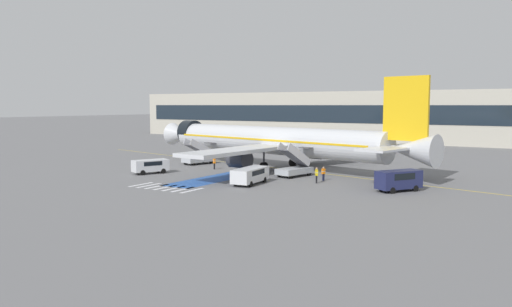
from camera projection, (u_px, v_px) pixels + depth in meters
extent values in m
plane|color=slate|center=(270.00, 167.00, 70.15)|extent=(600.00, 600.00, 0.00)
cube|color=gold|center=(270.00, 167.00, 69.61)|extent=(78.89, 16.81, 0.01)
cube|color=#2856A8|center=(211.00, 179.00, 58.34)|extent=(4.12, 13.29, 0.01)
cube|color=silver|center=(141.00, 184.00, 54.54)|extent=(0.44, 3.60, 0.01)
cube|color=silver|center=(149.00, 185.00, 53.90)|extent=(0.44, 3.60, 0.01)
cube|color=silver|center=(157.00, 186.00, 53.27)|extent=(0.44, 3.60, 0.01)
cube|color=silver|center=(165.00, 187.00, 52.63)|extent=(0.44, 3.60, 0.01)
cube|color=silver|center=(174.00, 188.00, 51.99)|extent=(0.44, 3.60, 0.01)
cube|color=silver|center=(183.00, 189.00, 51.35)|extent=(0.44, 3.60, 0.01)
cube|color=silver|center=(192.00, 190.00, 50.72)|extent=(0.44, 3.60, 0.01)
cylinder|color=silver|center=(270.00, 140.00, 69.24)|extent=(36.58, 11.26, 3.80)
cone|color=silver|center=(180.00, 134.00, 83.37)|extent=(4.86, 4.51, 3.73)
cone|color=silver|center=(412.00, 150.00, 54.58)|extent=(6.33, 4.75, 3.65)
cylinder|color=black|center=(191.00, 132.00, 81.35)|extent=(3.02, 4.23, 3.84)
cube|color=#EAB214|center=(270.00, 139.00, 69.22)|extent=(33.73, 10.73, 0.24)
cube|color=silver|center=(239.00, 150.00, 60.16)|extent=(5.77, 18.12, 0.44)
cylinder|color=#38383D|center=(239.00, 159.00, 62.72)|extent=(3.25, 2.74, 2.20)
cube|color=silver|center=(330.00, 142.00, 73.45)|extent=(10.36, 18.34, 0.44)
cylinder|color=#38383D|center=(314.00, 151.00, 73.59)|extent=(3.25, 2.74, 2.20)
cube|color=#EAB214|center=(406.00, 109.00, 54.73)|extent=(5.28, 1.45, 7.10)
cube|color=silver|center=(383.00, 149.00, 52.97)|extent=(4.60, 6.66, 0.24)
cube|color=silver|center=(415.00, 145.00, 58.13)|extent=(4.60, 6.66, 0.24)
cylinder|color=#38383D|center=(210.00, 148.00, 78.30)|extent=(0.20, 0.20, 2.98)
cylinder|color=black|center=(210.00, 158.00, 78.45)|extent=(0.88, 0.45, 0.84)
cylinder|color=#38383D|center=(264.00, 156.00, 66.09)|extent=(0.24, 0.24, 2.66)
cylinder|color=black|center=(264.00, 166.00, 66.22)|extent=(1.20, 0.81, 1.10)
cylinder|color=#38383D|center=(293.00, 153.00, 70.38)|extent=(0.24, 0.24, 2.66)
cylinder|color=black|center=(293.00, 163.00, 70.51)|extent=(1.20, 0.81, 1.10)
cube|color=#ADB2BA|center=(199.00, 159.00, 73.30)|extent=(3.14, 5.15, 0.70)
cylinder|color=black|center=(203.00, 160.00, 75.18)|extent=(0.36, 0.73, 0.70)
cylinder|color=black|center=(212.00, 161.00, 73.89)|extent=(0.36, 0.73, 0.70)
cylinder|color=black|center=(186.00, 162.00, 72.79)|extent=(0.36, 0.73, 0.70)
cylinder|color=black|center=(194.00, 163.00, 71.49)|extent=(0.36, 0.73, 0.70)
cube|color=#4C4C51|center=(199.00, 150.00, 73.17)|extent=(2.25, 4.35, 2.09)
cube|color=#4C4C51|center=(210.00, 143.00, 74.71)|extent=(1.84, 1.42, 0.12)
cube|color=silver|center=(195.00, 147.00, 73.66)|extent=(0.98, 4.40, 2.80)
cube|color=silver|center=(202.00, 148.00, 72.59)|extent=(0.98, 4.40, 2.80)
cube|color=#ADB2BA|center=(294.00, 171.00, 60.62)|extent=(3.14, 5.15, 0.70)
cylinder|color=black|center=(297.00, 172.00, 62.50)|extent=(0.36, 0.73, 0.70)
cylinder|color=black|center=(309.00, 173.00, 61.20)|extent=(0.36, 0.73, 0.70)
cylinder|color=black|center=(279.00, 174.00, 60.10)|extent=(0.36, 0.73, 0.70)
cylinder|color=black|center=(291.00, 176.00, 58.80)|extent=(0.36, 0.73, 0.70)
cube|color=#4C4C51|center=(294.00, 158.00, 60.47)|extent=(2.26, 4.36, 2.48)
cube|color=#4C4C51|center=(306.00, 148.00, 61.99)|extent=(1.84, 1.42, 0.12)
cube|color=silver|center=(290.00, 154.00, 60.96)|extent=(1.00, 4.47, 3.16)
cube|color=silver|center=(299.00, 155.00, 59.89)|extent=(1.00, 4.47, 3.16)
cube|color=#38383D|center=(375.00, 150.00, 88.38)|extent=(3.31, 9.09, 0.60)
cube|color=silver|center=(385.00, 145.00, 91.77)|extent=(2.55, 2.19, 1.60)
cube|color=black|center=(387.00, 143.00, 92.52)|extent=(2.00, 0.22, 0.70)
cylinder|color=#B7BCC4|center=(374.00, 142.00, 87.94)|extent=(2.73, 6.30, 2.18)
cylinder|color=gold|center=(374.00, 142.00, 87.94)|extent=(2.25, 0.55, 2.22)
cylinder|color=black|center=(378.00, 149.00, 92.25)|extent=(0.37, 0.98, 0.96)
cylinder|color=black|center=(390.00, 150.00, 90.81)|extent=(0.37, 0.98, 0.96)
cylinder|color=black|center=(367.00, 151.00, 88.74)|extent=(0.37, 0.98, 0.96)
cylinder|color=black|center=(380.00, 152.00, 87.30)|extent=(0.37, 0.98, 0.96)
cylinder|color=black|center=(361.00, 152.00, 86.79)|extent=(0.37, 0.98, 0.96)
cylinder|color=black|center=(374.00, 153.00, 85.35)|extent=(0.37, 0.98, 0.96)
cube|color=silver|center=(250.00, 175.00, 54.68)|extent=(2.58, 5.72, 1.46)
cube|color=black|center=(250.00, 172.00, 54.65)|extent=(2.36, 3.24, 0.53)
cylinder|color=black|center=(251.00, 184.00, 52.80)|extent=(0.26, 0.66, 0.64)
cylinder|color=black|center=(235.00, 183.00, 53.63)|extent=(0.26, 0.66, 0.64)
cylinder|color=black|center=(265.00, 180.00, 55.87)|extent=(0.26, 0.66, 0.64)
cylinder|color=black|center=(250.00, 179.00, 56.69)|extent=(0.26, 0.66, 0.64)
cube|color=silver|center=(150.00, 165.00, 63.12)|extent=(3.39, 4.79, 1.44)
cube|color=black|center=(150.00, 163.00, 63.09)|extent=(2.64, 2.96, 0.52)
cylinder|color=black|center=(143.00, 173.00, 61.73)|extent=(0.43, 0.67, 0.64)
cylinder|color=black|center=(138.00, 171.00, 63.09)|extent=(0.43, 0.67, 0.64)
cylinder|color=black|center=(163.00, 171.00, 63.29)|extent=(0.43, 0.67, 0.64)
cylinder|color=black|center=(158.00, 170.00, 64.65)|extent=(0.43, 0.67, 0.64)
cube|color=#1E234C|center=(399.00, 179.00, 50.14)|extent=(4.07, 4.97, 1.79)
cube|color=black|center=(399.00, 176.00, 50.10)|extent=(2.94, 3.18, 0.64)
cylinder|color=black|center=(404.00, 186.00, 51.59)|extent=(0.51, 0.65, 0.64)
cylinder|color=black|center=(415.00, 188.00, 50.11)|extent=(0.51, 0.65, 0.64)
cylinder|color=black|center=(381.00, 188.00, 50.35)|extent=(0.51, 0.65, 0.64)
cylinder|color=black|center=(392.00, 190.00, 48.86)|extent=(0.51, 0.65, 0.64)
cylinder|color=black|center=(316.00, 179.00, 55.53)|extent=(0.14, 0.14, 0.86)
cylinder|color=black|center=(317.00, 179.00, 55.36)|extent=(0.14, 0.14, 0.86)
cube|color=yellow|center=(317.00, 173.00, 55.37)|extent=(0.44, 0.46, 0.68)
cube|color=silver|center=(317.00, 173.00, 55.37)|extent=(0.46, 0.47, 0.06)
sphere|color=tan|center=(317.00, 168.00, 55.33)|extent=(0.23, 0.23, 0.23)
cylinder|color=#2D2D33|center=(229.00, 164.00, 69.62)|extent=(0.14, 0.14, 0.80)
cylinder|color=#2D2D33|center=(230.00, 164.00, 69.65)|extent=(0.14, 0.14, 0.80)
cube|color=orange|center=(230.00, 159.00, 69.57)|extent=(0.46, 0.44, 0.63)
cube|color=silver|center=(230.00, 159.00, 69.57)|extent=(0.47, 0.46, 0.06)
sphere|color=#9E704C|center=(230.00, 156.00, 69.52)|extent=(0.22, 0.22, 0.22)
cylinder|color=black|center=(215.00, 166.00, 67.39)|extent=(0.14, 0.14, 0.81)
cylinder|color=black|center=(214.00, 166.00, 67.54)|extent=(0.14, 0.14, 0.81)
cube|color=orange|center=(214.00, 161.00, 67.40)|extent=(0.47, 0.39, 0.64)
cube|color=silver|center=(214.00, 161.00, 67.40)|extent=(0.49, 0.41, 0.06)
sphere|color=brown|center=(214.00, 158.00, 67.35)|extent=(0.22, 0.22, 0.22)
cylinder|color=#191E38|center=(323.00, 177.00, 57.26)|extent=(0.14, 0.14, 0.78)
cylinder|color=#191E38|center=(324.00, 177.00, 57.35)|extent=(0.14, 0.14, 0.78)
cube|color=orange|center=(323.00, 171.00, 57.24)|extent=(0.38, 0.47, 0.61)
cube|color=silver|center=(323.00, 171.00, 57.24)|extent=(0.40, 0.49, 0.06)
sphere|color=tan|center=(323.00, 168.00, 57.20)|extent=(0.21, 0.21, 0.21)
cube|color=#B2AD9E|center=(374.00, 116.00, 119.78)|extent=(135.70, 12.00, 11.90)
cube|color=#19232D|center=(365.00, 114.00, 114.63)|extent=(130.28, 0.10, 4.16)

